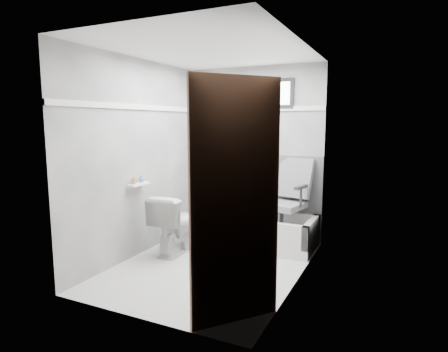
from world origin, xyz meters
The scene contains 19 objects.
floor centered at (0.00, 0.00, 0.00)m, with size 2.60×2.60×0.00m, color white.
ceiling centered at (0.00, 0.00, 2.40)m, with size 2.60×2.60×0.00m, color silver.
wall_back centered at (0.00, 1.30, 1.20)m, with size 2.00×0.02×2.40m, color slate.
wall_front centered at (0.00, -1.30, 1.20)m, with size 2.00×0.02×2.40m, color slate.
wall_left centered at (-1.00, 0.00, 1.20)m, with size 0.02×2.60×2.40m, color slate.
wall_right centered at (1.00, 0.00, 1.20)m, with size 0.02×2.60×2.40m, color slate.
bathtub centered at (0.23, 0.93, 0.21)m, with size 1.50×0.70×0.42m, color silver, non-canonical shape.
office_chair centered at (0.54, 0.98, 0.65)m, with size 0.61×0.61×1.06m, color slate, non-canonical shape.
toilet centered at (-0.62, 0.22, 0.37)m, with size 0.42×0.75×0.74m, color silver.
door centered at (0.98, -1.28, 1.00)m, with size 0.78×0.78×2.00m, color brown, non-canonical shape.
window centered at (0.25, 1.29, 2.02)m, with size 0.66×0.04×0.40m, color black, non-canonical shape.
backerboard centered at (0.25, 1.29, 0.80)m, with size 1.50×0.02×0.78m, color #4C4C4F.
trim_back centered at (0.00, 1.29, 1.82)m, with size 2.00×0.02×0.06m, color white.
trim_left centered at (-0.99, 0.00, 1.82)m, with size 0.02×2.60×0.06m, color white.
pole centered at (0.08, 1.06, 1.05)m, with size 0.02×0.02×1.95m, color white.
shelf centered at (-0.93, -0.08, 0.90)m, with size 0.10×0.32×0.03m, color white.
soap_bottle_a centered at (-0.94, -0.16, 0.97)m, with size 0.04×0.04×0.10m, color #99814C.
soap_bottle_b centered at (-0.94, -0.02, 0.96)m, with size 0.07×0.07×0.09m, color slate.
faucet centered at (-0.20, 1.27, 0.55)m, with size 0.26×0.10×0.16m, color silver, non-canonical shape.
Camera 1 is at (1.89, -3.66, 1.64)m, focal length 30.00 mm.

